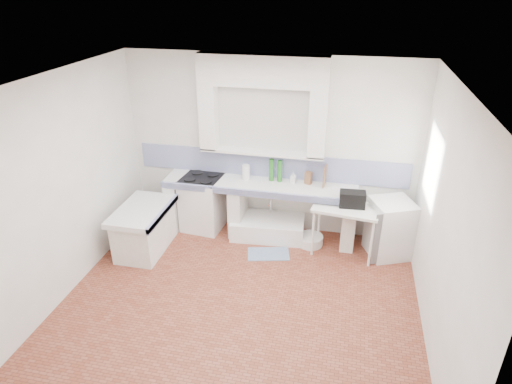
% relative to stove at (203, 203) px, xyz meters
% --- Properties ---
extents(floor, '(4.50, 4.50, 0.00)m').
position_rel_stove_xyz_m(floor, '(1.04, -1.72, -0.44)').
color(floor, brown).
rests_on(floor, ground).
extents(ceiling, '(4.50, 4.50, 0.00)m').
position_rel_stove_xyz_m(ceiling, '(1.04, -1.72, 2.36)').
color(ceiling, white).
rests_on(ceiling, ground).
extents(wall_back, '(4.50, 0.00, 4.50)m').
position_rel_stove_xyz_m(wall_back, '(1.04, 0.28, 0.96)').
color(wall_back, white).
rests_on(wall_back, ground).
extents(wall_front, '(4.50, 0.00, 4.50)m').
position_rel_stove_xyz_m(wall_front, '(1.04, -3.72, 0.96)').
color(wall_front, white).
rests_on(wall_front, ground).
extents(wall_left, '(0.00, 4.50, 4.50)m').
position_rel_stove_xyz_m(wall_left, '(-1.21, -1.72, 0.96)').
color(wall_left, white).
rests_on(wall_left, ground).
extents(wall_right, '(0.00, 4.50, 4.50)m').
position_rel_stove_xyz_m(wall_right, '(3.29, -1.72, 0.96)').
color(wall_right, white).
rests_on(wall_right, ground).
extents(alcove_mass, '(1.90, 0.25, 0.45)m').
position_rel_stove_xyz_m(alcove_mass, '(0.94, 0.16, 2.14)').
color(alcove_mass, white).
rests_on(alcove_mass, ground).
extents(window_frame, '(0.35, 0.86, 1.06)m').
position_rel_stove_xyz_m(window_frame, '(3.47, -0.52, 1.16)').
color(window_frame, '#382211').
rests_on(window_frame, ground).
extents(lace_valance, '(0.01, 0.84, 0.24)m').
position_rel_stove_xyz_m(lace_valance, '(3.32, -0.52, 1.54)').
color(lace_valance, white).
rests_on(lace_valance, ground).
extents(counter_slab, '(3.00, 0.60, 0.08)m').
position_rel_stove_xyz_m(counter_slab, '(0.94, -0.02, 0.42)').
color(counter_slab, white).
rests_on(counter_slab, ground).
extents(counter_lip, '(3.00, 0.04, 0.10)m').
position_rel_stove_xyz_m(counter_lip, '(0.94, -0.30, 0.42)').
color(counter_lip, navy).
rests_on(counter_lip, ground).
extents(counter_pier_left, '(0.20, 0.55, 0.82)m').
position_rel_stove_xyz_m(counter_pier_left, '(-0.46, -0.02, -0.03)').
color(counter_pier_left, white).
rests_on(counter_pier_left, ground).
extents(counter_pier_mid, '(0.20, 0.55, 0.82)m').
position_rel_stove_xyz_m(counter_pier_mid, '(0.59, -0.02, -0.03)').
color(counter_pier_mid, white).
rests_on(counter_pier_mid, ground).
extents(counter_pier_right, '(0.20, 0.55, 0.82)m').
position_rel_stove_xyz_m(counter_pier_right, '(2.34, -0.02, -0.03)').
color(counter_pier_right, white).
rests_on(counter_pier_right, ground).
extents(peninsula_top, '(0.70, 1.10, 0.08)m').
position_rel_stove_xyz_m(peninsula_top, '(-0.66, -0.82, 0.22)').
color(peninsula_top, white).
rests_on(peninsula_top, ground).
extents(peninsula_base, '(0.60, 1.00, 0.62)m').
position_rel_stove_xyz_m(peninsula_base, '(-0.66, -0.82, -0.13)').
color(peninsula_base, white).
rests_on(peninsula_base, ground).
extents(peninsula_lip, '(0.04, 1.10, 0.10)m').
position_rel_stove_xyz_m(peninsula_lip, '(-0.33, -0.82, 0.22)').
color(peninsula_lip, navy).
rests_on(peninsula_lip, ground).
extents(backsplash, '(4.27, 0.03, 0.40)m').
position_rel_stove_xyz_m(backsplash, '(1.04, 0.27, 0.66)').
color(backsplash, navy).
rests_on(backsplash, ground).
extents(stove, '(0.67, 0.65, 0.88)m').
position_rel_stove_xyz_m(stove, '(0.00, 0.00, 0.00)').
color(stove, white).
rests_on(stove, ground).
extents(sink, '(1.19, 0.70, 0.27)m').
position_rel_stove_xyz_m(sink, '(1.09, -0.04, -0.30)').
color(sink, white).
rests_on(sink, ground).
extents(side_table, '(1.00, 0.64, 0.04)m').
position_rel_stove_xyz_m(side_table, '(2.29, -0.28, -0.05)').
color(side_table, white).
rests_on(side_table, ground).
extents(fridge, '(0.74, 0.74, 0.87)m').
position_rel_stove_xyz_m(fridge, '(2.94, -0.16, -0.00)').
color(fridge, white).
rests_on(fridge, ground).
extents(bucket_red, '(0.40, 0.40, 0.29)m').
position_rel_stove_xyz_m(bucket_red, '(0.81, -0.05, -0.29)').
color(bucket_red, '#C65432').
rests_on(bucket_red, ground).
extents(bucket_orange, '(0.37, 0.37, 0.29)m').
position_rel_stove_xyz_m(bucket_orange, '(1.26, -0.09, -0.29)').
color(bucket_orange, orange).
rests_on(bucket_orange, ground).
extents(bucket_blue, '(0.31, 0.31, 0.27)m').
position_rel_stove_xyz_m(bucket_blue, '(1.53, -0.06, -0.31)').
color(bucket_blue, '#364DC0').
rests_on(bucket_blue, ground).
extents(basin_white, '(0.44, 0.44, 0.15)m').
position_rel_stove_xyz_m(basin_white, '(1.79, -0.16, -0.36)').
color(basin_white, white).
rests_on(basin_white, ground).
extents(water_bottle_a, '(0.09, 0.09, 0.28)m').
position_rel_stove_xyz_m(water_bottle_a, '(1.14, 0.13, -0.30)').
color(water_bottle_a, silver).
rests_on(water_bottle_a, ground).
extents(water_bottle_b, '(0.08, 0.08, 0.28)m').
position_rel_stove_xyz_m(water_bottle_b, '(1.19, 0.13, -0.30)').
color(water_bottle_b, silver).
rests_on(water_bottle_b, ground).
extents(black_bag, '(0.38, 0.23, 0.23)m').
position_rel_stove_xyz_m(black_bag, '(2.36, -0.25, 0.46)').
color(black_bag, black).
rests_on(black_bag, side_table).
extents(green_bottle_a, '(0.10, 0.10, 0.36)m').
position_rel_stove_xyz_m(green_bottle_a, '(1.10, 0.13, 0.64)').
color(green_bottle_a, '#226B1F').
rests_on(green_bottle_a, counter_slab).
extents(green_bottle_b, '(0.10, 0.10, 0.34)m').
position_rel_stove_xyz_m(green_bottle_b, '(1.23, 0.13, 0.63)').
color(green_bottle_b, '#226B1F').
rests_on(green_bottle_b, counter_slab).
extents(knife_block, '(0.12, 0.11, 0.20)m').
position_rel_stove_xyz_m(knife_block, '(1.68, 0.13, 0.56)').
color(knife_block, brown).
rests_on(knife_block, counter_slab).
extents(cutting_board, '(0.04, 0.23, 0.31)m').
position_rel_stove_xyz_m(cutting_board, '(1.92, 0.13, 0.62)').
color(cutting_board, brown).
rests_on(cutting_board, counter_slab).
extents(paper_towel, '(0.13, 0.13, 0.24)m').
position_rel_stove_xyz_m(paper_towel, '(0.70, 0.10, 0.58)').
color(paper_towel, white).
rests_on(paper_towel, counter_slab).
extents(soap_bottle, '(0.09, 0.09, 0.17)m').
position_rel_stove_xyz_m(soap_bottle, '(1.45, 0.13, 0.55)').
color(soap_bottle, white).
rests_on(soap_bottle, counter_slab).
extents(rug, '(0.69, 0.49, 0.01)m').
position_rel_stove_xyz_m(rug, '(1.21, -0.57, -0.43)').
color(rug, '#274C82').
rests_on(rug, ground).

